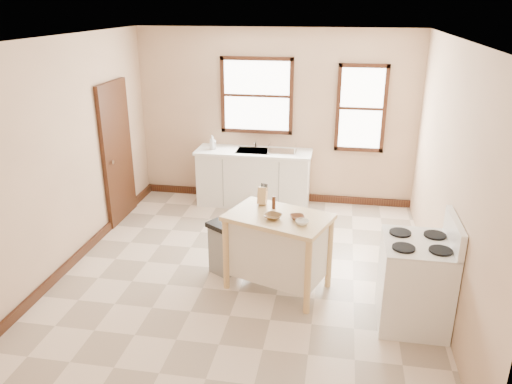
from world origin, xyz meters
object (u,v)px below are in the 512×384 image
(soap_bottle_b, at_px, (213,143))
(dish_rack, at_px, (282,149))
(pepper_grinder, at_px, (274,202))
(kitchen_island, at_px, (278,252))
(soap_bottle_a, at_px, (212,142))
(bowl_c, at_px, (302,222))
(knife_block, at_px, (262,196))
(gas_stove, at_px, (416,271))
(bowl_a, at_px, (273,217))
(trash_bin, at_px, (224,248))
(bowl_b, at_px, (297,217))

(soap_bottle_b, xyz_separation_m, dish_rack, (1.13, 0.00, -0.04))
(soap_bottle_b, distance_m, pepper_grinder, 2.65)
(dish_rack, distance_m, kitchen_island, 2.56)
(soap_bottle_a, height_order, bowl_c, soap_bottle_a)
(knife_block, bearing_deg, gas_stove, -18.19)
(knife_block, bearing_deg, bowl_c, -38.79)
(soap_bottle_b, xyz_separation_m, gas_stove, (2.86, -2.92, -0.42))
(soap_bottle_b, height_order, knife_block, knife_block)
(pepper_grinder, xyz_separation_m, bowl_a, (0.03, -0.29, -0.05))
(kitchen_island, height_order, bowl_c, bowl_c)
(trash_bin, bearing_deg, kitchen_island, 14.05)
(soap_bottle_a, xyz_separation_m, dish_rack, (1.14, 0.03, -0.06))
(pepper_grinder, relative_size, bowl_a, 0.78)
(knife_block, relative_size, bowl_a, 1.04)
(knife_block, distance_m, trash_bin, 0.83)
(dish_rack, distance_m, bowl_b, 2.60)
(kitchen_island, xyz_separation_m, pepper_grinder, (-0.08, 0.19, 0.54))
(soap_bottle_b, bearing_deg, bowl_a, -74.56)
(soap_bottle_b, height_order, dish_rack, soap_bottle_b)
(bowl_b, distance_m, bowl_c, 0.15)
(kitchen_island, distance_m, bowl_c, 0.59)
(kitchen_island, bearing_deg, soap_bottle_a, 139.20)
(kitchen_island, bearing_deg, soap_bottle_b, 138.80)
(trash_bin, bearing_deg, pepper_grinder, 28.57)
(dish_rack, relative_size, pepper_grinder, 2.90)
(soap_bottle_b, xyz_separation_m, bowl_b, (1.61, -2.55, -0.08))
(dish_rack, height_order, bowl_a, dish_rack)
(soap_bottle_b, xyz_separation_m, knife_block, (1.16, -2.20, 0.00))
(kitchen_island, distance_m, knife_block, 0.67)
(soap_bottle_b, relative_size, bowl_c, 1.34)
(pepper_grinder, distance_m, bowl_c, 0.53)
(soap_bottle_a, relative_size, soap_bottle_b, 1.16)
(soap_bottle_a, bearing_deg, pepper_grinder, -81.02)
(bowl_a, bearing_deg, kitchen_island, 63.02)
(trash_bin, bearing_deg, gas_stove, 15.74)
(soap_bottle_b, distance_m, trash_bin, 2.46)
(dish_rack, xyz_separation_m, trash_bin, (-0.43, -2.26, -0.64))
(soap_bottle_b, relative_size, bowl_a, 1.03)
(knife_block, relative_size, pepper_grinder, 1.33)
(gas_stove, bearing_deg, soap_bottle_a, 134.75)
(knife_block, xyz_separation_m, bowl_c, (0.51, -0.49, -0.08))
(dish_rack, relative_size, knife_block, 2.18)
(bowl_b, height_order, bowl_c, bowl_c)
(pepper_grinder, height_order, trash_bin, pepper_grinder)
(knife_block, bearing_deg, bowl_b, -33.72)
(pepper_grinder, height_order, bowl_a, pepper_grinder)
(soap_bottle_a, xyz_separation_m, bowl_c, (1.68, -2.66, -0.09))
(soap_bottle_b, distance_m, bowl_b, 3.02)
(bowl_c, bearing_deg, soap_bottle_b, 121.93)
(knife_block, distance_m, bowl_c, 0.71)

